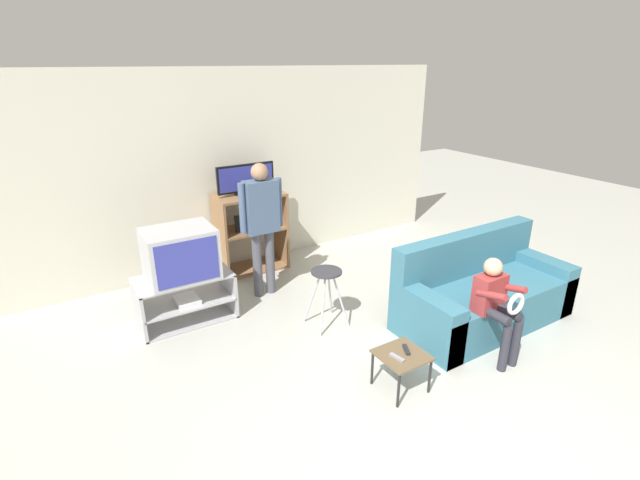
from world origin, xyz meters
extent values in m
plane|color=#B7B7AD|center=(0.00, 0.00, 0.00)|extent=(18.00, 18.00, 0.00)
cube|color=silver|center=(0.00, 4.09, 1.30)|extent=(6.40, 0.06, 2.60)
cube|color=#A8A8AD|center=(-1.19, 2.93, 0.01)|extent=(1.00, 0.55, 0.02)
cube|color=#A8A8AD|center=(-1.19, 2.93, 0.23)|extent=(0.97, 0.55, 0.02)
cube|color=#A8A8AD|center=(-1.19, 2.93, 0.51)|extent=(1.00, 0.55, 0.02)
cube|color=#A8A8AD|center=(-1.68, 2.93, 0.26)|extent=(0.03, 0.55, 0.52)
cube|color=#A8A8AD|center=(-0.71, 2.93, 0.26)|extent=(0.03, 0.55, 0.52)
cube|color=silver|center=(-1.19, 2.86, 0.27)|extent=(0.24, 0.28, 0.05)
cube|color=#B2B2B7|center=(-1.19, 2.91, 0.79)|extent=(0.71, 0.54, 0.54)
cube|color=#333899|center=(-1.19, 2.64, 0.79)|extent=(0.63, 0.01, 0.46)
cube|color=#8E6642|center=(-0.46, 3.77, 0.53)|extent=(0.03, 0.50, 1.05)
cube|color=#8E6642|center=(0.40, 3.77, 0.53)|extent=(0.03, 0.50, 1.05)
cube|color=#8E6642|center=(-0.03, 3.77, 0.02)|extent=(0.83, 0.50, 0.03)
cube|color=#8E6642|center=(-0.03, 3.77, 0.58)|extent=(0.83, 0.50, 0.03)
cube|color=#8E6642|center=(-0.03, 3.77, 1.04)|extent=(0.83, 0.50, 0.03)
cube|color=black|center=(-0.18, 3.70, 0.70)|extent=(0.18, 0.04, 0.22)
cube|color=black|center=(-0.05, 3.78, 1.07)|extent=(0.27, 0.20, 0.04)
cube|color=black|center=(-0.05, 3.78, 1.27)|extent=(0.77, 0.04, 0.35)
cube|color=#333899|center=(-0.05, 3.76, 1.27)|extent=(0.72, 0.01, 0.30)
cylinder|color=#B7B7BC|center=(-0.05, 1.93, 0.31)|extent=(0.16, 0.15, 0.62)
cylinder|color=#B7B7BC|center=(0.17, 1.93, 0.31)|extent=(0.16, 0.15, 0.62)
cylinder|color=#B7B7BC|center=(-0.05, 2.14, 0.31)|extent=(0.16, 0.15, 0.62)
cylinder|color=#B7B7BC|center=(0.17, 2.14, 0.31)|extent=(0.16, 0.15, 0.62)
cylinder|color=#333338|center=(0.06, 2.03, 0.62)|extent=(0.32, 0.32, 0.02)
cube|color=brown|center=(0.04, 0.81, 0.34)|extent=(0.40, 0.40, 0.02)
cylinder|color=black|center=(-0.13, 0.64, 0.16)|extent=(0.02, 0.02, 0.33)
cylinder|color=black|center=(0.21, 0.64, 0.16)|extent=(0.02, 0.02, 0.33)
cylinder|color=black|center=(-0.13, 0.98, 0.16)|extent=(0.02, 0.02, 0.33)
cylinder|color=black|center=(0.21, 0.98, 0.16)|extent=(0.02, 0.02, 0.33)
cube|color=#232328|center=(0.11, 0.83, 0.36)|extent=(0.10, 0.14, 0.02)
cube|color=gray|center=(-0.04, 0.79, 0.36)|extent=(0.06, 0.15, 0.02)
cube|color=teal|center=(1.53, 1.18, 0.23)|extent=(1.97, 0.86, 0.46)
cube|color=teal|center=(1.53, 1.51, 0.69)|extent=(1.97, 0.20, 0.47)
cube|color=teal|center=(0.66, 1.18, 0.29)|extent=(0.22, 0.86, 0.58)
cube|color=teal|center=(2.41, 1.18, 0.29)|extent=(0.22, 0.86, 0.58)
cylinder|color=#4C4C56|center=(-0.28, 3.02, 0.40)|extent=(0.11, 0.11, 0.81)
cylinder|color=#4C4C56|center=(-0.12, 3.02, 0.40)|extent=(0.11, 0.11, 0.81)
cube|color=#475B7A|center=(-0.20, 3.02, 1.11)|extent=(0.38, 0.20, 0.61)
cylinder|color=#475B7A|center=(-0.43, 3.02, 1.13)|extent=(0.08, 0.08, 0.58)
cylinder|color=#475B7A|center=(0.03, 3.02, 1.13)|extent=(0.08, 0.08, 0.58)
sphere|color=#A37A5B|center=(-0.20, 3.02, 1.51)|extent=(0.20, 0.20, 0.20)
cylinder|color=#2D2D38|center=(1.01, 0.51, 0.23)|extent=(0.08, 0.08, 0.46)
cylinder|color=#2D2D38|center=(1.16, 0.51, 0.23)|extent=(0.08, 0.08, 0.46)
cylinder|color=#2D2D38|center=(1.01, 0.66, 0.50)|extent=(0.09, 0.30, 0.09)
cylinder|color=#2D2D38|center=(1.16, 0.66, 0.50)|extent=(0.09, 0.30, 0.09)
cube|color=#993333|center=(1.08, 0.81, 0.64)|extent=(0.30, 0.17, 0.37)
cylinder|color=#993333|center=(0.95, 0.68, 0.71)|extent=(0.06, 0.31, 0.14)
cylinder|color=#993333|center=(1.22, 0.68, 0.71)|extent=(0.06, 0.31, 0.14)
sphere|color=#DBAD89|center=(1.08, 0.81, 0.91)|extent=(0.17, 0.17, 0.17)
torus|color=white|center=(1.08, 0.52, 0.66)|extent=(0.21, 0.04, 0.21)
camera|label=1|loc=(-2.29, -1.63, 2.67)|focal=26.00mm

